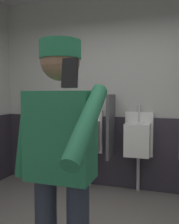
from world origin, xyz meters
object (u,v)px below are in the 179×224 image
urinal_left (87,136)px  person (60,155)px  urinal_middle (138,139)px  cell_phone (70,73)px

urinal_left → person: size_ratio=0.72×
urinal_left → person: 2.19m
urinal_middle → person: person is taller
urinal_middle → cell_phone: bearing=-88.7°
urinal_middle → cell_phone: (0.06, -2.61, 0.70)m
urinal_middle → cell_phone: size_ratio=11.27×
person → cell_phone: size_ratio=15.60×
person → urinal_left: bearing=104.3°
urinal_left → cell_phone: size_ratio=11.27×
urinal_left → person: person is taller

